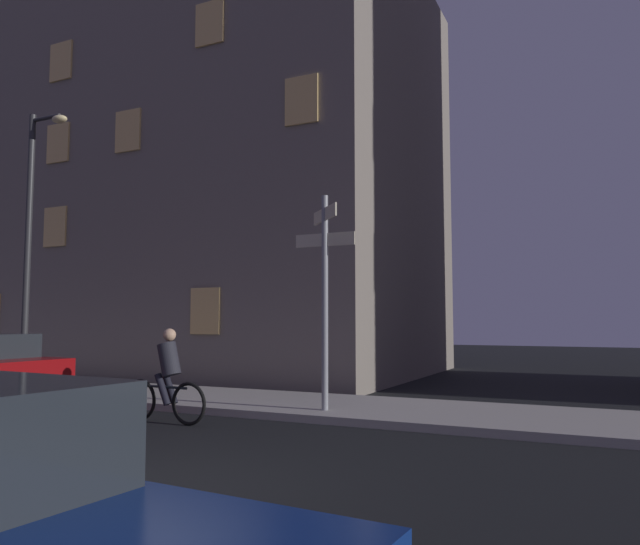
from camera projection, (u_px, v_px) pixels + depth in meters
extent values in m
plane|color=black|center=(120.00, 492.00, 6.11)|extent=(80.00, 80.00, 0.00)
cube|color=#9E9991|center=(349.00, 408.00, 11.53)|extent=(40.00, 2.98, 0.14)
cylinder|color=gray|center=(325.00, 301.00, 10.99)|extent=(0.12, 0.12, 3.92)
cube|color=beige|center=(325.00, 214.00, 11.12)|extent=(0.84, 0.84, 0.24)
cube|color=beige|center=(325.00, 240.00, 11.08)|extent=(1.19, 0.03, 0.24)
cylinder|color=#2D2D30|center=(28.00, 248.00, 14.96)|extent=(0.16, 0.16, 6.81)
cylinder|color=#2D2D30|center=(46.00, 118.00, 15.02)|extent=(0.95, 0.10, 0.10)
ellipsoid|color=#F9E099|center=(60.00, 119.00, 14.81)|extent=(0.44, 0.28, 0.20)
cylinder|color=black|center=(46.00, 394.00, 11.75)|extent=(0.64, 0.22, 0.64)
torus|color=black|center=(140.00, 400.00, 10.57)|extent=(0.72, 0.10, 0.72)
torus|color=black|center=(189.00, 404.00, 10.05)|extent=(0.72, 0.10, 0.72)
cylinder|color=black|center=(164.00, 387.00, 10.33)|extent=(1.00, 0.10, 0.04)
cylinder|color=#26262D|center=(169.00, 359.00, 10.32)|extent=(0.47, 0.34, 0.61)
sphere|color=tan|center=(170.00, 335.00, 10.35)|extent=(0.22, 0.22, 0.22)
cylinder|color=black|center=(163.00, 389.00, 10.22)|extent=(0.35, 0.14, 0.55)
cylinder|color=black|center=(170.00, 388.00, 10.38)|extent=(0.35, 0.14, 0.55)
cube|color=slate|center=(225.00, 183.00, 21.49)|extent=(13.91, 9.68, 13.30)
cube|color=#F2C672|center=(205.00, 311.00, 15.54)|extent=(0.90, 0.06, 1.20)
cube|color=#F2C672|center=(55.00, 227.00, 18.13)|extent=(0.90, 0.06, 1.20)
cube|color=#F2C672|center=(58.00, 143.00, 18.34)|extent=(0.90, 0.06, 1.20)
cube|color=#F2C672|center=(128.00, 131.00, 17.15)|extent=(0.90, 0.06, 1.20)
cube|color=#F2C672|center=(301.00, 100.00, 14.77)|extent=(0.90, 0.06, 1.20)
cube|color=#F2C672|center=(61.00, 61.00, 18.55)|extent=(0.90, 0.06, 1.20)
cube|color=#F2C672|center=(210.00, 23.00, 16.17)|extent=(0.90, 0.06, 1.20)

